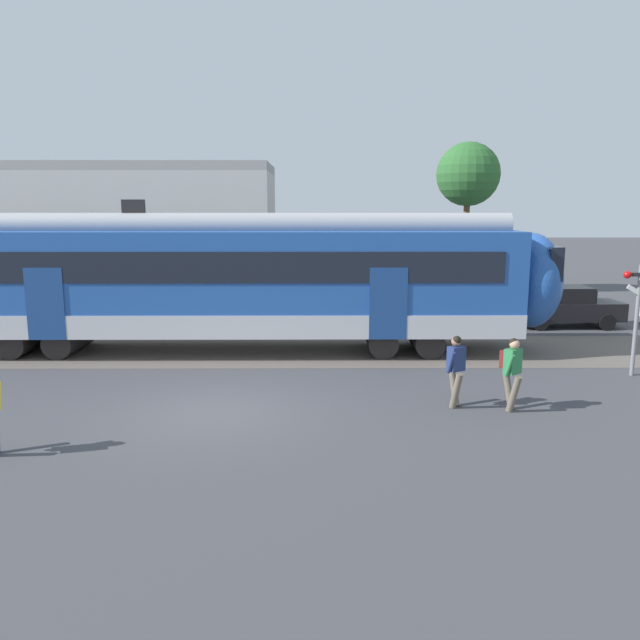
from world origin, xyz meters
TOP-DOWN VIEW (x-y plane):
  - ground_plane at (0.00, 0.00)m, footprint 160.00×160.00m
  - pedestrian_navy at (5.42, 0.35)m, footprint 0.51×0.71m
  - pedestrian_green at (6.61, 0.11)m, footprint 0.51×0.71m
  - parked_car_black at (11.75, 10.05)m, footprint 4.02×1.79m
  - crossing_signal at (10.84, 3.02)m, footprint 0.96×0.22m
  - background_building at (-8.60, 15.56)m, footprint 17.65×5.00m
  - street_tree_right at (10.12, 19.63)m, footprint 3.27×3.27m

SIDE VIEW (x-z plane):
  - ground_plane at x=0.00m, z-range 0.00..0.00m
  - parked_car_black at x=11.75m, z-range 0.01..1.55m
  - pedestrian_navy at x=5.42m, z-range 0.13..1.80m
  - pedestrian_green at x=6.61m, z-range 0.16..1.82m
  - crossing_signal at x=10.84m, z-range 0.51..3.51m
  - background_building at x=-8.60m, z-range -1.39..7.81m
  - street_tree_right at x=10.12m, z-range 2.21..10.02m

